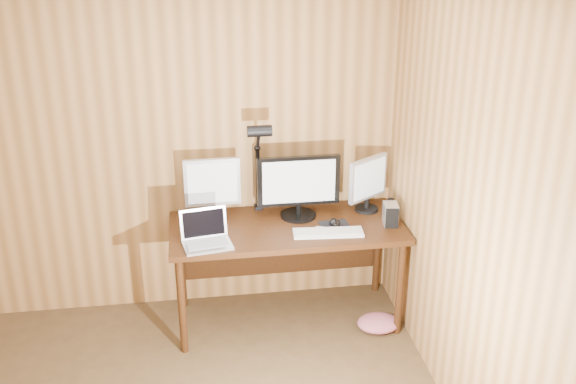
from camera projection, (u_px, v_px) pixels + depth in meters
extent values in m
plane|color=#A6723C|center=(146.00, 146.00, 4.63)|extent=(4.00, 0.00, 4.00)
plane|color=#A6723C|center=(518.00, 269.00, 3.05)|extent=(0.00, 4.00, 4.00)
cube|color=#371C0B|center=(287.00, 228.00, 4.63)|extent=(1.60, 0.70, 0.04)
cube|color=#371C0B|center=(281.00, 242.00, 5.02)|extent=(1.48, 0.02, 0.51)
cylinder|color=#371C0B|center=(182.00, 306.00, 4.41)|extent=(0.05, 0.05, 0.71)
cylinder|color=#371C0B|center=(182.00, 263.00, 4.94)|extent=(0.05, 0.05, 0.71)
cylinder|color=#371C0B|center=(400.00, 289.00, 4.61)|extent=(0.05, 0.05, 0.71)
cylinder|color=#371C0B|center=(377.00, 249.00, 5.14)|extent=(0.05, 0.05, 0.71)
cylinder|color=black|center=(298.00, 215.00, 4.75)|extent=(0.25, 0.25, 0.02)
cylinder|color=black|center=(298.00, 209.00, 4.73)|extent=(0.04, 0.04, 0.07)
cube|color=black|center=(299.00, 181.00, 4.65)|extent=(0.58, 0.04, 0.36)
cube|color=silver|center=(299.00, 182.00, 4.63)|extent=(0.51, 0.00, 0.31)
cylinder|color=black|center=(214.00, 216.00, 4.73)|extent=(0.18, 0.18, 0.02)
cylinder|color=black|center=(214.00, 210.00, 4.71)|extent=(0.04, 0.04, 0.08)
cube|color=#B4B4B9|center=(212.00, 182.00, 4.63)|extent=(0.39, 0.05, 0.34)
cube|color=silver|center=(212.00, 183.00, 4.61)|extent=(0.34, 0.01, 0.29)
cylinder|color=black|center=(366.00, 209.00, 4.85)|extent=(0.17, 0.17, 0.02)
cylinder|color=black|center=(367.00, 203.00, 4.83)|extent=(0.03, 0.03, 0.07)
cube|color=#B4B4B9|center=(368.00, 178.00, 4.75)|extent=(0.31, 0.22, 0.31)
cube|color=silver|center=(370.00, 179.00, 4.74)|extent=(0.26, 0.17, 0.26)
cube|color=silver|center=(208.00, 245.00, 4.33)|extent=(0.34, 0.26, 0.02)
cube|color=silver|center=(203.00, 223.00, 4.38)|extent=(0.31, 0.10, 0.20)
cube|color=black|center=(203.00, 223.00, 4.38)|extent=(0.27, 0.08, 0.17)
cube|color=#B2B2B7|center=(207.00, 244.00, 4.33)|extent=(0.28, 0.17, 0.00)
cube|color=silver|center=(328.00, 233.00, 4.49)|extent=(0.48, 0.18, 0.02)
cube|color=white|center=(328.00, 231.00, 4.49)|extent=(0.44, 0.15, 0.00)
cube|color=black|center=(335.00, 225.00, 4.62)|extent=(0.21, 0.18, 0.00)
ellipsoid|color=black|center=(335.00, 222.00, 4.61)|extent=(0.07, 0.11, 0.04)
cube|color=silver|center=(391.00, 214.00, 4.61)|extent=(0.11, 0.14, 0.15)
cube|color=black|center=(392.00, 218.00, 4.54)|extent=(0.09, 0.02, 0.14)
cube|color=silver|center=(319.00, 230.00, 4.53)|extent=(0.08, 0.12, 0.01)
cube|color=black|center=(319.00, 229.00, 4.53)|extent=(0.06, 0.07, 0.00)
cylinder|color=black|center=(391.00, 206.00, 4.77)|extent=(0.05, 0.05, 0.12)
cube|color=black|center=(258.00, 210.00, 4.88)|extent=(0.06, 0.07, 0.07)
cylinder|color=black|center=(258.00, 179.00, 4.79)|extent=(0.03, 0.03, 0.46)
sphere|color=black|center=(257.00, 148.00, 4.69)|extent=(0.05, 0.05, 0.05)
cylinder|color=black|center=(258.00, 139.00, 4.60)|extent=(0.02, 0.16, 0.19)
cylinder|color=black|center=(259.00, 131.00, 4.48)|extent=(0.17, 0.08, 0.08)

